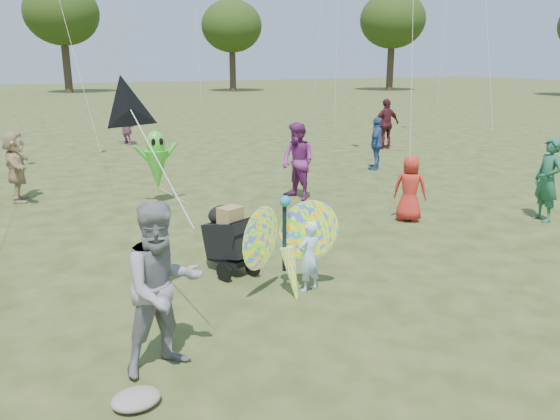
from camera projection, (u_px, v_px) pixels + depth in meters
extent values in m
plane|color=#51592B|center=(342.00, 313.00, 7.41)|extent=(160.00, 160.00, 0.00)
imported|color=#B2D5FD|center=(309.00, 257.00, 7.98)|extent=(0.44, 0.34, 1.07)
imported|color=gray|center=(163.00, 288.00, 5.85)|extent=(1.05, 0.88, 1.91)
ellipsoid|color=gray|center=(136.00, 399.00, 5.39)|extent=(0.49, 0.40, 0.16)
imported|color=red|center=(410.00, 188.00, 11.46)|extent=(0.80, 0.80, 1.41)
imported|color=#315186|center=(376.00, 143.00, 16.82)|extent=(0.96, 0.95, 1.63)
imported|color=tan|center=(16.00, 166.00, 13.01)|extent=(0.60, 1.61, 1.71)
imported|color=#7E2A72|center=(298.00, 162.00, 13.16)|extent=(0.91, 1.06, 1.88)
imported|color=#215A3E|center=(548.00, 180.00, 11.41)|extent=(0.55, 0.72, 1.76)
imported|color=#511B23|center=(386.00, 124.00, 20.71)|extent=(1.12, 0.47, 1.90)
imported|color=#A45E87|center=(126.00, 126.00, 21.89)|extent=(0.91, 1.46, 1.51)
cube|color=black|center=(230.00, 239.00, 8.72)|extent=(0.76, 0.97, 0.71)
cube|color=black|center=(230.00, 258.00, 8.81)|extent=(0.65, 0.79, 0.10)
ellipsoid|color=black|center=(224.00, 215.00, 8.85)|extent=(0.51, 0.45, 0.33)
cylinder|color=black|center=(224.00, 272.00, 8.42)|extent=(0.16, 0.30, 0.30)
cylinder|color=black|center=(253.00, 267.00, 8.62)|extent=(0.16, 0.30, 0.30)
cylinder|color=black|center=(221.00, 256.00, 9.23)|extent=(0.13, 0.22, 0.22)
cylinder|color=black|center=(241.00, 221.00, 8.19)|extent=(0.42, 0.20, 0.03)
cube|color=#9E834C|center=(230.00, 215.00, 8.57)|extent=(0.42, 0.39, 0.26)
ellipsoid|color=#FF282D|center=(261.00, 239.00, 7.60)|extent=(0.98, 0.71, 1.24)
ellipsoid|color=#FF282D|center=(308.00, 231.00, 7.93)|extent=(0.98, 0.71, 1.24)
cylinder|color=black|center=(284.00, 238.00, 7.79)|extent=(0.06, 0.06, 1.00)
cone|color=#FF282D|center=(293.00, 278.00, 7.82)|extent=(0.36, 0.49, 0.93)
sphere|color=teal|center=(285.00, 201.00, 7.63)|extent=(0.16, 0.16, 0.16)
cone|color=black|center=(130.00, 108.00, 6.53)|extent=(0.89, 0.62, 0.81)
cylinder|color=silver|center=(160.00, 166.00, 6.24)|extent=(0.37, 1.23, 1.22)
cone|color=green|center=(157.00, 170.00, 12.81)|extent=(0.56, 0.56, 0.95)
ellipsoid|color=green|center=(155.00, 143.00, 12.64)|extent=(0.44, 0.39, 0.57)
ellipsoid|color=black|center=(153.00, 142.00, 12.43)|extent=(0.10, 0.05, 0.17)
ellipsoid|color=black|center=(161.00, 142.00, 12.50)|extent=(0.10, 0.05, 0.17)
cylinder|color=green|center=(143.00, 155.00, 12.57)|extent=(0.43, 0.10, 0.49)
cylinder|color=green|center=(169.00, 153.00, 12.83)|extent=(0.43, 0.10, 0.49)
cylinder|color=silver|center=(173.00, 196.00, 12.92)|extent=(0.61, 0.41, 0.41)
cylinder|color=#3A2D21|center=(67.00, 70.00, 55.23)|extent=(0.77, 0.77, 4.62)
ellipsoid|color=#2B4214|center=(62.00, 13.00, 53.79)|extent=(7.26, 7.26, 6.17)
cylinder|color=#3A2D21|center=(233.00, 72.00, 57.78)|extent=(0.66, 0.67, 3.99)
ellipsoid|color=#2B4214|center=(232.00, 26.00, 56.54)|extent=(6.27, 6.27, 5.33)
cylinder|color=#3A2D21|center=(390.00, 70.00, 59.32)|extent=(0.73, 0.73, 4.41)
ellipsoid|color=#2B4214|center=(393.00, 20.00, 57.95)|extent=(6.93, 6.93, 5.89)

